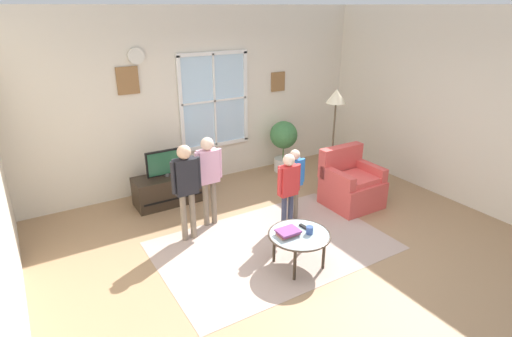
# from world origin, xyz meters

# --- Properties ---
(ground_plane) EXTENTS (6.54, 5.84, 0.02)m
(ground_plane) POSITION_xyz_m (0.00, 0.00, -0.01)
(ground_plane) COLOR #9E7A56
(back_wall) EXTENTS (5.94, 0.17, 2.88)m
(back_wall) POSITION_xyz_m (0.00, 2.68, 1.44)
(back_wall) COLOR beige
(back_wall) RESTS_ON ground_plane
(side_wall_right) EXTENTS (0.12, 5.24, 2.88)m
(side_wall_right) POSITION_xyz_m (3.03, 0.00, 1.44)
(side_wall_right) COLOR beige
(side_wall_right) RESTS_ON ground_plane
(area_rug) EXTENTS (2.90, 1.91, 0.01)m
(area_rug) POSITION_xyz_m (-0.18, 0.20, 0.00)
(area_rug) COLOR tan
(area_rug) RESTS_ON ground_plane
(tv_stand) EXTENTS (1.02, 0.47, 0.45)m
(tv_stand) POSITION_xyz_m (-0.89, 2.08, 0.23)
(tv_stand) COLOR #2D2319
(tv_stand) RESTS_ON ground_plane
(television) EXTENTS (0.60, 0.08, 0.41)m
(television) POSITION_xyz_m (-0.89, 2.07, 0.67)
(television) COLOR #4C4C4C
(television) RESTS_ON tv_stand
(armchair) EXTENTS (0.76, 0.74, 0.87)m
(armchair) POSITION_xyz_m (1.47, 0.58, 0.33)
(armchair) COLOR #D14C47
(armchair) RESTS_ON ground_plane
(coffee_table) EXTENTS (0.73, 0.73, 0.42)m
(coffee_table) POSITION_xyz_m (-0.16, -0.30, 0.39)
(coffee_table) COLOR #99B2B7
(coffee_table) RESTS_ON ground_plane
(book_stack) EXTENTS (0.25, 0.20, 0.06)m
(book_stack) POSITION_xyz_m (-0.29, -0.25, 0.45)
(book_stack) COLOR #A07163
(book_stack) RESTS_ON coffee_table
(cup) EXTENTS (0.08, 0.08, 0.09)m
(cup) POSITION_xyz_m (-0.06, -0.35, 0.47)
(cup) COLOR #334C8C
(cup) RESTS_ON coffee_table
(remote_near_books) EXTENTS (0.04, 0.14, 0.02)m
(remote_near_books) POSITION_xyz_m (-0.25, -0.20, 0.43)
(remote_near_books) COLOR black
(remote_near_books) RESTS_ON coffee_table
(remote_near_cup) EXTENTS (0.06, 0.14, 0.02)m
(remote_near_cup) POSITION_xyz_m (-0.03, -0.21, 0.43)
(remote_near_cup) COLOR black
(remote_near_cup) RESTS_ON coffee_table
(person_pink_shirt) EXTENTS (0.38, 0.17, 1.27)m
(person_pink_shirt) POSITION_xyz_m (-0.62, 1.13, 0.80)
(person_pink_shirt) COLOR #726656
(person_pink_shirt) RESTS_ON ground_plane
(person_blue_shirt) EXTENTS (0.32, 0.14, 1.06)m
(person_blue_shirt) POSITION_xyz_m (0.44, 0.64, 0.66)
(person_blue_shirt) COLOR #726656
(person_blue_shirt) RESTS_ON ground_plane
(person_red_shirt) EXTENTS (0.34, 0.16, 1.13)m
(person_red_shirt) POSITION_xyz_m (0.14, 0.37, 0.71)
(person_red_shirt) COLOR #333851
(person_red_shirt) RESTS_ON ground_plane
(person_black_shirt) EXTENTS (0.39, 0.18, 1.30)m
(person_black_shirt) POSITION_xyz_m (-1.03, 0.92, 0.81)
(person_black_shirt) COLOR #726656
(person_black_shirt) RESTS_ON ground_plane
(potted_plant_by_window) EXTENTS (0.50, 0.50, 0.94)m
(potted_plant_by_window) POSITION_xyz_m (1.39, 2.25, 0.60)
(potted_plant_by_window) COLOR silver
(potted_plant_by_window) RESTS_ON ground_plane
(floor_lamp) EXTENTS (0.32, 0.32, 1.63)m
(floor_lamp) POSITION_xyz_m (1.74, 1.33, 1.36)
(floor_lamp) COLOR black
(floor_lamp) RESTS_ON ground_plane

